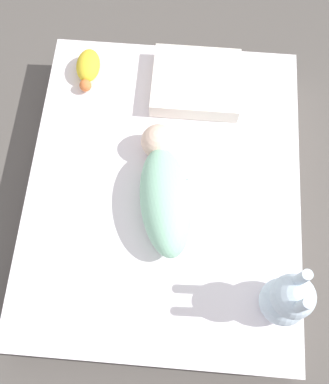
# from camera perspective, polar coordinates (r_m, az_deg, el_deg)

# --- Properties ---
(ground_plane) EXTENTS (12.00, 12.00, 0.00)m
(ground_plane) POSITION_cam_1_polar(r_m,az_deg,el_deg) (1.90, -0.08, -1.24)
(ground_plane) COLOR #514C47
(bed_mattress) EXTENTS (1.30, 1.04, 0.19)m
(bed_mattress) POSITION_cam_1_polar(r_m,az_deg,el_deg) (1.81, -0.08, -0.23)
(bed_mattress) COLOR white
(bed_mattress) RESTS_ON ground_plane
(burp_cloth) EXTENTS (0.17, 0.15, 0.02)m
(burp_cloth) POSITION_cam_1_polar(r_m,az_deg,el_deg) (1.76, 0.70, 4.30)
(burp_cloth) COLOR white
(burp_cloth) RESTS_ON bed_mattress
(swaddled_baby) EXTENTS (0.53, 0.26, 0.16)m
(swaddled_baby) POSITION_cam_1_polar(r_m,az_deg,el_deg) (1.63, -0.06, 0.08)
(swaddled_baby) COLOR #99D6B2
(swaddled_baby) RESTS_ON bed_mattress
(pillow) EXTENTS (0.31, 0.36, 0.07)m
(pillow) POSITION_cam_1_polar(r_m,az_deg,el_deg) (1.91, 4.01, 13.69)
(pillow) COLOR white
(pillow) RESTS_ON bed_mattress
(bunny_plush) EXTENTS (0.16, 0.16, 0.36)m
(bunny_plush) POSITION_cam_1_polar(r_m,az_deg,el_deg) (1.53, 15.32, -13.01)
(bunny_plush) COLOR silver
(bunny_plush) RESTS_ON bed_mattress
(turtle_plush) EXTENTS (0.19, 0.10, 0.09)m
(turtle_plush) POSITION_cam_1_polar(r_m,az_deg,el_deg) (1.96, -9.69, 15.35)
(turtle_plush) COLOR yellow
(turtle_plush) RESTS_ON bed_mattress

